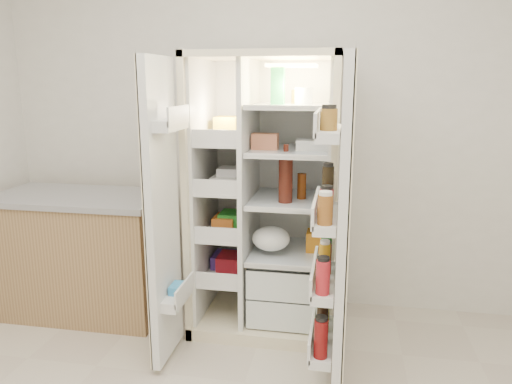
# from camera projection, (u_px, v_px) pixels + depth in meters

# --- Properties ---
(wall_back) EXTENTS (4.00, 0.02, 2.70)m
(wall_back) POSITION_uv_depth(u_px,v_px,m) (275.00, 121.00, 3.44)
(wall_back) COLOR silver
(wall_back) RESTS_ON floor
(refrigerator) EXTENTS (0.92, 0.70, 1.80)m
(refrigerator) POSITION_uv_depth(u_px,v_px,m) (270.00, 216.00, 3.24)
(refrigerator) COLOR beige
(refrigerator) RESTS_ON floor
(freezer_door) EXTENTS (0.15, 0.40, 1.72)m
(freezer_door) POSITION_uv_depth(u_px,v_px,m) (163.00, 215.00, 2.72)
(freezer_door) COLOR silver
(freezer_door) RESTS_ON floor
(fridge_door) EXTENTS (0.17, 0.58, 1.72)m
(fridge_door) POSITION_uv_depth(u_px,v_px,m) (339.00, 234.00, 2.46)
(fridge_door) COLOR silver
(fridge_door) RESTS_ON floor
(kitchen_counter) EXTENTS (1.19, 0.63, 0.86)m
(kitchen_counter) POSITION_uv_depth(u_px,v_px,m) (83.00, 253.00, 3.44)
(kitchen_counter) COLOR #97784B
(kitchen_counter) RESTS_ON floor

